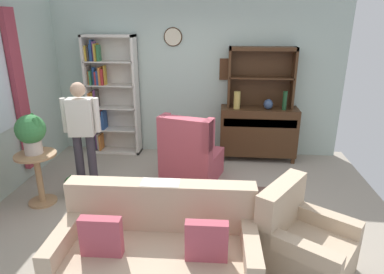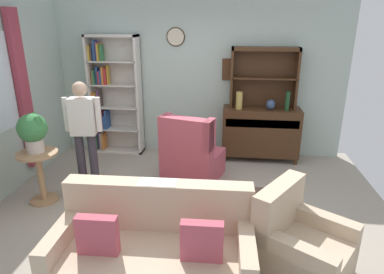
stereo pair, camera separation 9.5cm
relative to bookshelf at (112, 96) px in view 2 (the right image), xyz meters
name	(u,v)px [view 2 (the right image)]	position (x,y,z in m)	size (l,w,h in m)	color
ground_plane	(183,211)	(1.55, -1.94, -1.06)	(5.40, 4.60, 0.02)	#9E9384
wall_back	(199,76)	(1.55, 0.18, 0.36)	(5.00, 0.09, 2.80)	#ADC1B7
area_rug	(195,225)	(1.75, -2.24, -1.04)	(2.36, 2.12, 0.01)	brown
bookshelf	(112,96)	(0.00, 0.00, 0.00)	(0.90, 0.30, 2.10)	silver
sideboard	(260,131)	(2.65, -0.09, -0.54)	(1.30, 0.45, 0.92)	#422816
sideboard_hutch	(264,69)	(2.65, 0.02, 0.51)	(1.10, 0.26, 1.00)	#422816
vase_tall	(239,100)	(2.26, -0.17, 0.02)	(0.11, 0.11, 0.29)	tan
vase_round	(271,105)	(2.78, -0.15, -0.04)	(0.15, 0.15, 0.17)	#33476B
bottle_wine	(287,101)	(3.04, -0.17, 0.03)	(0.07, 0.07, 0.31)	#194223
couch_floral	(154,253)	(1.47, -3.18, -0.73)	(1.82, 0.90, 0.90)	#C6AD8E
armchair_floral	(300,248)	(2.83, -2.92, -0.76)	(1.06, 1.06, 0.88)	#C6AD8E
wingback_chair	(191,157)	(1.56, -1.05, -0.66)	(0.97, 0.98, 1.05)	#B74C5B
plant_stand	(40,172)	(-0.36, -1.91, -0.61)	(0.52, 0.52, 0.71)	#A87F56
potted_plant_large	(33,130)	(-0.37, -1.89, -0.04)	(0.37, 0.37, 0.52)	beige
potted_plant_small	(74,184)	(-0.01, -1.72, -0.87)	(0.23, 0.23, 0.31)	beige
person_reading	(84,128)	(0.10, -1.44, -0.14)	(0.53, 0.24, 1.56)	#38333D
coffee_table	(191,209)	(1.73, -2.47, -0.69)	(0.80, 0.50, 0.42)	#422816
book_stack	(185,207)	(1.67, -2.56, -0.60)	(0.21, 0.15, 0.05)	#723F7F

